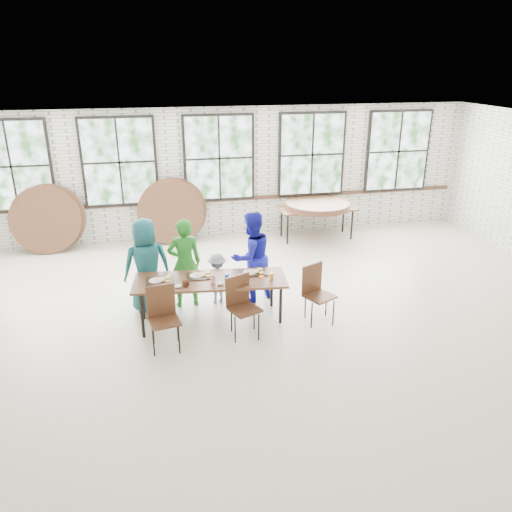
{
  "coord_description": "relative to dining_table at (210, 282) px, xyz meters",
  "views": [
    {
      "loc": [
        -1.53,
        -6.83,
        3.98
      ],
      "look_at": [
        0.0,
        0.4,
        1.05
      ],
      "focal_mm": 35.0,
      "sensor_mm": 36.0,
      "label": 1
    }
  ],
  "objects": [
    {
      "name": "room",
      "position": [
        0.76,
        4.1,
        1.14
      ],
      "size": [
        12.0,
        12.0,
        12.0
      ],
      "color": "beige",
      "rests_on": "ground"
    },
    {
      "name": "dining_table",
      "position": [
        0.0,
        0.0,
        0.0
      ],
      "size": [
        2.47,
        1.04,
        0.74
      ],
      "rotation": [
        0.0,
        0.0,
        -0.1
      ],
      "color": "brown",
      "rests_on": "ground"
    },
    {
      "name": "chair_near_left",
      "position": [
        -0.77,
        -0.6,
        -0.13
      ],
      "size": [
        0.49,
        0.47,
        0.95
      ],
      "rotation": [
        0.0,
        0.0,
        0.18
      ],
      "color": "#4B2B19",
      "rests_on": "ground"
    },
    {
      "name": "chair_near_right",
      "position": [
        0.41,
        -0.49,
        -0.13
      ],
      "size": [
        0.55,
        0.54,
        0.95
      ],
      "rotation": [
        0.0,
        0.0,
        0.41
      ],
      "color": "#4B2B19",
      "rests_on": "ground"
    },
    {
      "name": "chair_spare",
      "position": [
        1.66,
        -0.3,
        -0.13
      ],
      "size": [
        0.56,
        0.55,
        0.95
      ],
      "rotation": [
        0.0,
        0.0,
        0.47
      ],
      "color": "#4B2B19",
      "rests_on": "ground"
    },
    {
      "name": "adult_teal",
      "position": [
        -0.97,
        0.65,
        0.11
      ],
      "size": [
        0.85,
        0.62,
        1.6
      ],
      "primitive_type": "imported",
      "rotation": [
        0.0,
        0.0,
        3.29
      ],
      "color": "#1A6358",
      "rests_on": "ground"
    },
    {
      "name": "adult_green",
      "position": [
        -0.34,
        0.65,
        0.09
      ],
      "size": [
        0.6,
        0.43,
        1.56
      ],
      "primitive_type": "imported",
      "rotation": [
        0.0,
        0.0,
        3.24
      ],
      "color": "#20731E",
      "rests_on": "ground"
    },
    {
      "name": "toddler",
      "position": [
        0.2,
        0.65,
        -0.24
      ],
      "size": [
        0.59,
        0.34,
        0.9
      ],
      "primitive_type": "imported",
      "rotation": [
        0.0,
        0.0,
        3.15
      ],
      "color": "#162145",
      "rests_on": "ground"
    },
    {
      "name": "adult_blue",
      "position": [
        0.8,
        0.65,
        0.11
      ],
      "size": [
        0.95,
        0.86,
        1.6
      ],
      "primitive_type": "imported",
      "rotation": [
        0.0,
        0.0,
        3.54
      ],
      "color": "#181AAB",
      "rests_on": "ground"
    },
    {
      "name": "storage_table",
      "position": [
        2.95,
        3.52,
        -0.0
      ],
      "size": [
        1.82,
        0.8,
        0.74
      ],
      "rotation": [
        0.0,
        0.0,
        0.03
      ],
      "color": "brown",
      "rests_on": "ground"
    },
    {
      "name": "tabletop_clutter",
      "position": [
        0.06,
        -0.03,
        0.08
      ],
      "size": [
        1.98,
        0.61,
        0.11
      ],
      "color": "black",
      "rests_on": "dining_table"
    },
    {
      "name": "round_tops_stacked",
      "position": [
        2.95,
        3.52,
        0.12
      ],
      "size": [
        1.5,
        1.5,
        0.13
      ],
      "color": "brown",
      "rests_on": "storage_table"
    },
    {
      "name": "round_tops_leaning",
      "position": [
        -1.72,
        3.9,
        0.05
      ],
      "size": [
        4.26,
        0.44,
        1.5
      ],
      "color": "brown",
      "rests_on": "ground"
    }
  ]
}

